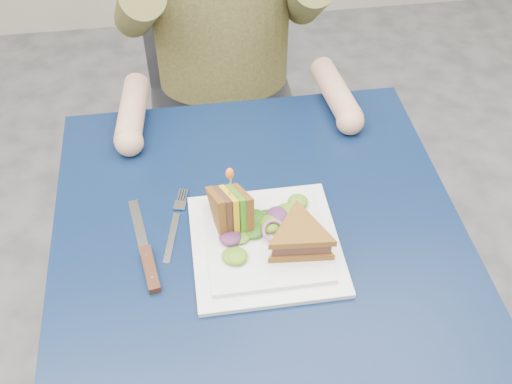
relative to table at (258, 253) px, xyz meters
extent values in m
cube|color=black|center=(0.00, 0.00, 0.06)|extent=(0.75, 0.75, 0.03)
cylinder|color=#595B5E|center=(-0.32, 0.32, -0.30)|extent=(0.04, 0.04, 0.70)
cylinder|color=#595B5E|center=(0.32, 0.32, -0.30)|extent=(0.04, 0.04, 0.70)
cube|color=#47474C|center=(0.00, 0.65, -0.20)|extent=(0.42, 0.40, 0.04)
cube|color=#47474C|center=(0.00, 0.83, 0.05)|extent=(0.42, 0.03, 0.46)
cylinder|color=#47474C|center=(-0.18, 0.48, -0.44)|extent=(0.02, 0.02, 0.43)
cylinder|color=#47474C|center=(0.18, 0.48, -0.44)|extent=(0.02, 0.02, 0.43)
cylinder|color=#47474C|center=(-0.18, 0.82, -0.44)|extent=(0.02, 0.02, 0.43)
cylinder|color=#47474C|center=(0.18, 0.82, -0.44)|extent=(0.02, 0.02, 0.43)
cylinder|color=brown|center=(-0.20, 0.54, 0.23)|extent=(0.15, 0.39, 0.31)
cylinder|color=tan|center=(-0.23, 0.34, 0.11)|extent=(0.08, 0.20, 0.06)
sphere|color=tan|center=(-0.23, 0.24, 0.11)|extent=(0.06, 0.06, 0.06)
cylinder|color=tan|center=(0.23, 0.34, 0.11)|extent=(0.08, 0.20, 0.06)
sphere|color=tan|center=(0.23, 0.24, 0.11)|extent=(0.06, 0.06, 0.06)
cube|color=white|center=(0.01, -0.05, 0.08)|extent=(0.26, 0.26, 0.01)
cube|color=white|center=(0.01, -0.05, 0.09)|extent=(0.21, 0.21, 0.01)
cube|color=silver|center=(-0.16, -0.01, 0.08)|extent=(0.04, 0.12, 0.00)
cube|color=silver|center=(-0.14, 0.07, 0.08)|extent=(0.03, 0.03, 0.00)
cube|color=silver|center=(-0.14, 0.10, 0.08)|extent=(0.01, 0.03, 0.00)
cube|color=silver|center=(-0.14, 0.10, 0.08)|extent=(0.01, 0.03, 0.00)
cube|color=silver|center=(-0.13, 0.09, 0.08)|extent=(0.01, 0.03, 0.00)
cube|color=silver|center=(-0.13, 0.09, 0.08)|extent=(0.01, 0.03, 0.00)
cube|color=silver|center=(-0.22, 0.03, 0.08)|extent=(0.04, 0.14, 0.00)
cube|color=black|center=(-0.20, -0.08, 0.09)|extent=(0.03, 0.10, 0.01)
cylinder|color=silver|center=(-0.20, -0.05, 0.09)|extent=(0.01, 0.01, 0.00)
cylinder|color=silver|center=(-0.19, -0.10, 0.09)|extent=(0.01, 0.01, 0.00)
cylinder|color=tan|center=(-0.05, 0.00, 0.20)|extent=(0.01, 0.01, 0.06)
ellipsoid|color=orange|center=(-0.05, 0.00, 0.23)|extent=(0.01, 0.01, 0.02)
torus|color=#9E4C7A|center=(0.02, -0.04, 0.11)|extent=(0.04, 0.04, 0.02)
camera|label=1|loc=(-0.11, -0.71, 0.92)|focal=42.00mm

